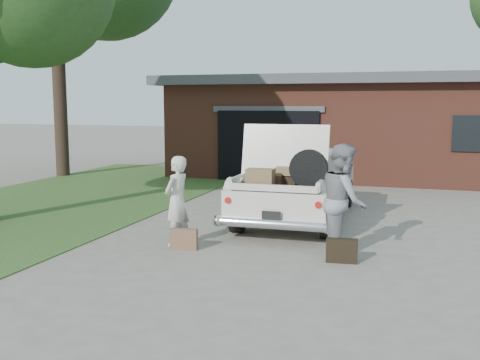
% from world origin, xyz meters
% --- Properties ---
extents(ground, '(90.00, 90.00, 0.00)m').
position_xyz_m(ground, '(0.00, 0.00, 0.00)').
color(ground, gray).
rests_on(ground, ground).
extents(grass_strip, '(6.00, 16.00, 0.02)m').
position_xyz_m(grass_strip, '(-5.50, 3.00, 0.01)').
color(grass_strip, '#2D4C1E').
rests_on(grass_strip, ground).
extents(house, '(12.80, 7.80, 3.30)m').
position_xyz_m(house, '(0.98, 11.47, 1.67)').
color(house, brown).
rests_on(house, ground).
extents(sedan, '(2.05, 5.01, 2.05)m').
position_xyz_m(sedan, '(0.57, 2.85, 0.73)').
color(sedan, silver).
rests_on(sedan, ground).
extents(woman_left, '(0.47, 0.62, 1.55)m').
position_xyz_m(woman_left, '(-0.96, 0.02, 0.77)').
color(woman_left, beige).
rests_on(woman_left, ground).
extents(woman_right, '(0.89, 1.03, 1.81)m').
position_xyz_m(woman_right, '(1.86, 0.19, 0.91)').
color(woman_right, gray).
rests_on(woman_right, ground).
extents(suitcase_left, '(0.48, 0.22, 0.35)m').
position_xyz_m(suitcase_left, '(-0.72, -0.24, 0.18)').
color(suitcase_left, brown).
rests_on(suitcase_left, ground).
extents(suitcase_right, '(0.50, 0.20, 0.37)m').
position_xyz_m(suitcase_right, '(1.91, -0.20, 0.19)').
color(suitcase_right, black).
rests_on(suitcase_right, ground).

